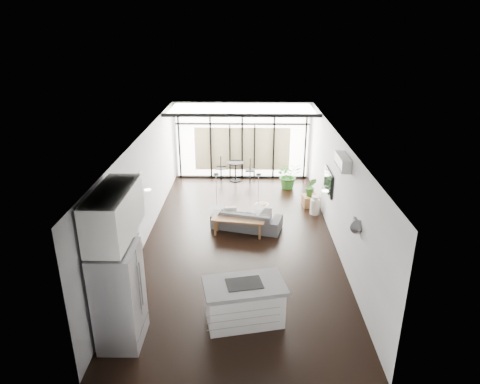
{
  "coord_description": "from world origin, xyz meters",
  "views": [
    {
      "loc": [
        0.18,
        -10.21,
        5.44
      ],
      "look_at": [
        0.0,
        0.3,
        1.25
      ],
      "focal_mm": 32.0,
      "sensor_mm": 36.0,
      "label": 1
    }
  ],
  "objects_px": {
    "fridge": "(119,297)",
    "pouf": "(262,210)",
    "island": "(244,302)",
    "console_bench": "(238,227)",
    "milk_can": "(315,205)",
    "tv": "(329,182)",
    "sofa": "(247,216)"
  },
  "relations": [
    {
      "from": "sofa",
      "to": "milk_can",
      "type": "xyz_separation_m",
      "value": [
        2.07,
        1.0,
        -0.09
      ]
    },
    {
      "from": "console_bench",
      "to": "milk_can",
      "type": "distance_m",
      "value": 2.71
    },
    {
      "from": "island",
      "to": "console_bench",
      "type": "relative_size",
      "value": 1.06
    },
    {
      "from": "console_bench",
      "to": "sofa",
      "type": "bearing_deg",
      "value": 70.69
    },
    {
      "from": "console_bench",
      "to": "pouf",
      "type": "relative_size",
      "value": 3.26
    },
    {
      "from": "pouf",
      "to": "console_bench",
      "type": "bearing_deg",
      "value": -118.14
    },
    {
      "from": "pouf",
      "to": "island",
      "type": "bearing_deg",
      "value": -95.79
    },
    {
      "from": "island",
      "to": "milk_can",
      "type": "relative_size",
      "value": 2.65
    },
    {
      "from": "fridge",
      "to": "pouf",
      "type": "bearing_deg",
      "value": 63.91
    },
    {
      "from": "sofa",
      "to": "fridge",
      "type": "bearing_deg",
      "value": 79.51
    },
    {
      "from": "fridge",
      "to": "pouf",
      "type": "xyz_separation_m",
      "value": [
        2.7,
        5.51,
        -0.76
      ]
    },
    {
      "from": "fridge",
      "to": "pouf",
      "type": "relative_size",
      "value": 4.24
    },
    {
      "from": "sofa",
      "to": "milk_can",
      "type": "distance_m",
      "value": 2.3
    },
    {
      "from": "island",
      "to": "sofa",
      "type": "relative_size",
      "value": 0.79
    },
    {
      "from": "console_bench",
      "to": "tv",
      "type": "distance_m",
      "value": 2.83
    },
    {
      "from": "island",
      "to": "console_bench",
      "type": "distance_m",
      "value": 3.63
    },
    {
      "from": "fridge",
      "to": "sofa",
      "type": "height_order",
      "value": "fridge"
    },
    {
      "from": "milk_can",
      "to": "tv",
      "type": "bearing_deg",
      "value": -73.07
    },
    {
      "from": "milk_can",
      "to": "island",
      "type": "bearing_deg",
      "value": -112.64
    },
    {
      "from": "island",
      "to": "tv",
      "type": "height_order",
      "value": "tv"
    },
    {
      "from": "milk_can",
      "to": "tv",
      "type": "relative_size",
      "value": 0.53
    },
    {
      "from": "sofa",
      "to": "pouf",
      "type": "distance_m",
      "value": 1.0
    },
    {
      "from": "milk_can",
      "to": "fridge",
      "type": "bearing_deg",
      "value": -127.35
    },
    {
      "from": "milk_can",
      "to": "console_bench",
      "type": "bearing_deg",
      "value": -148.15
    },
    {
      "from": "pouf",
      "to": "milk_can",
      "type": "bearing_deg",
      "value": 4.7
    },
    {
      "from": "island",
      "to": "pouf",
      "type": "height_order",
      "value": "island"
    },
    {
      "from": "fridge",
      "to": "sofa",
      "type": "distance_m",
      "value": 5.18
    },
    {
      "from": "sofa",
      "to": "island",
      "type": "bearing_deg",
      "value": 104.71
    },
    {
      "from": "sofa",
      "to": "milk_can",
      "type": "relative_size",
      "value": 3.34
    },
    {
      "from": "fridge",
      "to": "console_bench",
      "type": "bearing_deg",
      "value": 64.56
    },
    {
      "from": "console_bench",
      "to": "milk_can",
      "type": "height_order",
      "value": "milk_can"
    },
    {
      "from": "island",
      "to": "milk_can",
      "type": "height_order",
      "value": "island"
    }
  ]
}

